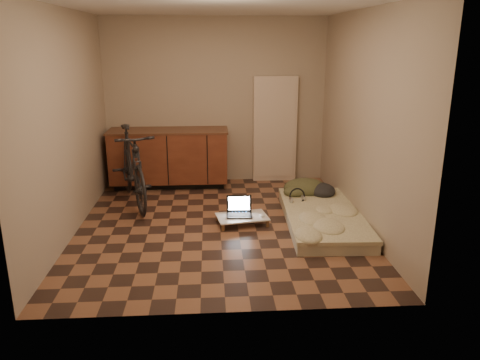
{
  "coord_description": "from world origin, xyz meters",
  "views": [
    {
      "loc": [
        -0.11,
        -5.5,
        2.22
      ],
      "look_at": [
        0.26,
        0.11,
        0.55
      ],
      "focal_mm": 35.0,
      "sensor_mm": 36.0,
      "label": 1
    }
  ],
  "objects": [
    {
      "name": "room_shell",
      "position": [
        0.0,
        0.0,
        1.3
      ],
      "size": [
        3.5,
        4.0,
        2.6
      ],
      "color": "brown",
      "rests_on": "ground"
    },
    {
      "name": "bicycle",
      "position": [
        -1.2,
        0.89,
        0.6
      ],
      "size": [
        1.1,
        1.93,
        1.2
      ],
      "primitive_type": "imported",
      "rotation": [
        0.0,
        0.0,
        0.32
      ],
      "color": "black",
      "rests_on": "ground"
    },
    {
      "name": "headphones",
      "position": [
        1.04,
        0.35,
        0.25
      ],
      "size": [
        0.29,
        0.27,
        0.16
      ],
      "primitive_type": null,
      "rotation": [
        0.0,
        0.0,
        0.22
      ],
      "color": "black",
      "rests_on": "futon"
    },
    {
      "name": "laptop",
      "position": [
        0.25,
        0.08,
        0.15
      ],
      "size": [
        0.33,
        0.3,
        0.22
      ],
      "rotation": [
        0.0,
        0.0,
        -0.03
      ],
      "color": "black",
      "rests_on": "lap_desk"
    },
    {
      "name": "lap_desk",
      "position": [
        0.28,
        0.01,
        0.09
      ],
      "size": [
        0.69,
        0.5,
        0.1
      ],
      "rotation": [
        0.0,
        0.0,
        0.17
      ],
      "color": "brown",
      "rests_on": "ground"
    },
    {
      "name": "mouse",
      "position": [
        0.53,
        -0.02,
        0.12
      ],
      "size": [
        0.06,
        0.1,
        0.04
      ],
      "primitive_type": "ellipsoid",
      "rotation": [
        0.0,
        0.0,
        0.03
      ],
      "color": "white",
      "rests_on": "lap_desk"
    },
    {
      "name": "cabinets",
      "position": [
        -0.75,
        1.7,
        0.47
      ],
      "size": [
        1.84,
        0.62,
        0.91
      ],
      "color": "black",
      "rests_on": "ground"
    },
    {
      "name": "futon",
      "position": [
        1.3,
        -0.04,
        0.08
      ],
      "size": [
        1.01,
        1.97,
        0.17
      ],
      "rotation": [
        0.0,
        0.0,
        -0.05
      ],
      "color": "#BEB798",
      "rests_on": "ground"
    },
    {
      "name": "appliance_panel",
      "position": [
        0.95,
        1.94,
        0.85
      ],
      "size": [
        0.7,
        0.1,
        1.7
      ],
      "primitive_type": "cube",
      "color": "beige",
      "rests_on": "ground"
    },
    {
      "name": "clothing_pile",
      "position": [
        1.29,
        0.75,
        0.29
      ],
      "size": [
        0.67,
        0.57,
        0.26
      ],
      "primitive_type": null,
      "rotation": [
        0.0,
        0.0,
        -0.05
      ],
      "color": "#3F4126",
      "rests_on": "futon"
    }
  ]
}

